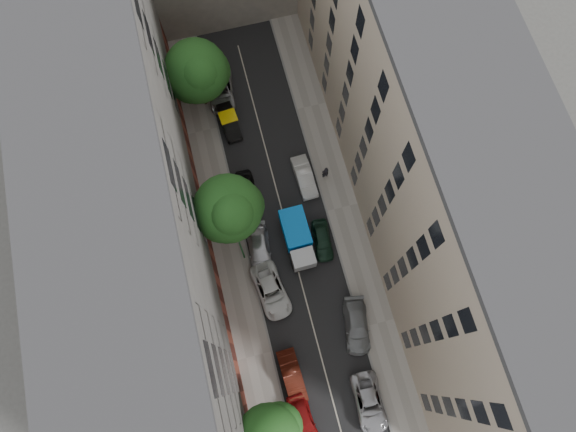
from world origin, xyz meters
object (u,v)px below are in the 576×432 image
object	(u,v)px
car_left_2	(271,291)
car_right_2	(322,240)
pedestrian	(325,172)
car_left_1	(292,376)
tree_far	(198,73)
car_left_3	(260,250)
car_left_0	(303,421)
car_right_0	(369,403)
car_left_6	(221,90)
tarp_truck	(297,238)
car_right_3	(304,177)
car_right_1	(357,326)
tree_mid	(230,210)
car_left_4	(247,193)
lamp_post	(241,246)
car_left_5	(229,122)

from	to	relation	value
car_left_2	car_right_2	distance (m)	6.50
car_left_2	pedestrian	world-z (taller)	pedestrian
car_left_1	pedestrian	size ratio (longest dim) A/B	2.39
tree_far	car_left_3	bearing A→B (deg)	-84.34
car_left_2	pedestrian	bearing A→B (deg)	43.17
car_left_0	car_left_1	distance (m)	3.60
car_right_0	tree_far	size ratio (longest dim) A/B	0.60
car_left_6	car_right_2	xyz separation A→B (m)	(5.60, -17.33, -0.06)
tarp_truck	car_left_6	xyz separation A→B (m)	(-3.40, 16.75, -0.64)
car_left_1	car_right_2	world-z (taller)	car_left_1
tarp_truck	car_right_3	xyz separation A→B (m)	(2.20, 5.75, -0.66)
car_left_1	car_left_2	world-z (taller)	car_left_1
car_right_2	car_right_1	bearing A→B (deg)	-78.82
tree_mid	tree_far	size ratio (longest dim) A/B	1.16
car_left_2	tree_far	bearing A→B (deg)	86.79
car_left_1	car_right_2	size ratio (longest dim) A/B	1.13
car_left_1	tree_far	world-z (taller)	tree_far
car_left_2	car_left_4	world-z (taller)	car_left_4
car_right_3	tree_mid	bearing A→B (deg)	-156.79
car_left_0	lamp_post	world-z (taller)	lamp_post
car_right_0	tree_far	bearing A→B (deg)	105.87
tarp_truck	car_left_5	xyz separation A→B (m)	(-3.40, 13.15, -0.69)
car_left_6	pedestrian	bearing A→B (deg)	-49.08
car_left_0	car_left_4	bearing A→B (deg)	84.80
car_left_1	tree_far	bearing A→B (deg)	90.89
tarp_truck	car_right_0	size ratio (longest dim) A/B	1.09
car_left_2	car_left_5	xyz separation A→B (m)	(0.00, 17.03, -0.04)
tarp_truck	car_right_2	bearing A→B (deg)	-15.41
car_left_0	pedestrian	world-z (taller)	pedestrian
car_right_3	lamp_post	world-z (taller)	lamp_post
car_left_5	pedestrian	distance (m)	10.73
car_left_0	car_left_1	size ratio (longest dim) A/B	0.97
tarp_truck	car_left_0	world-z (taller)	tarp_truck
car_right_0	car_right_2	size ratio (longest dim) A/B	1.26
car_left_5	tarp_truck	bearing A→B (deg)	-80.89
car_left_0	car_right_1	bearing A→B (deg)	38.93
car_left_6	car_right_1	distance (m)	26.19
tarp_truck	car_right_1	world-z (taller)	tarp_truck
car_left_5	car_right_0	size ratio (longest dim) A/B	0.84
car_left_0	car_left_5	bearing A→B (deg)	84.80
tree_mid	car_left_5	bearing A→B (deg)	81.13
lamp_post	car_left_4	bearing A→B (deg)	74.59
car_left_6	car_right_2	distance (m)	18.21
car_right_2	tree_far	world-z (taller)	tree_far
car_right_2	car_right_0	bearing A→B (deg)	-84.42
car_left_1	car_left_4	distance (m)	16.80
car_left_3	car_left_1	bearing A→B (deg)	-84.28
tarp_truck	car_left_3	world-z (taller)	tarp_truck
car_left_1	tree_mid	size ratio (longest dim) A/B	0.46
car_right_1	car_right_3	world-z (taller)	car_right_1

